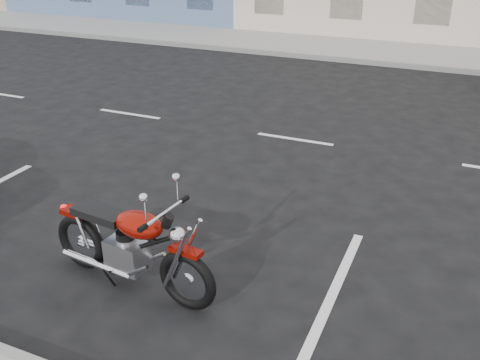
% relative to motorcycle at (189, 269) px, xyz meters
% --- Properties ---
extents(ground, '(120.00, 120.00, 0.00)m').
position_rel_motorcycle_xyz_m(ground, '(1.42, 5.53, -0.54)').
color(ground, black).
rests_on(ground, ground).
extents(sidewalk_far, '(80.00, 3.40, 0.15)m').
position_rel_motorcycle_xyz_m(sidewalk_far, '(-3.58, 14.23, -0.47)').
color(sidewalk_far, gray).
rests_on(sidewalk_far, ground).
extents(curb_far, '(80.00, 0.12, 0.16)m').
position_rel_motorcycle_xyz_m(curb_far, '(-3.58, 12.53, -0.46)').
color(curb_far, gray).
rests_on(curb_far, ground).
extents(motorcycle, '(2.36, 0.78, 1.18)m').
position_rel_motorcycle_xyz_m(motorcycle, '(0.00, 0.00, 0.00)').
color(motorcycle, black).
rests_on(motorcycle, ground).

